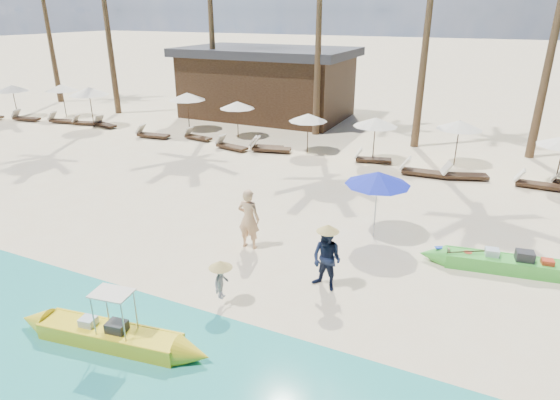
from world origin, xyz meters
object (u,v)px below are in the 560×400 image
at_px(green_canoe, 506,263).
at_px(tourist, 249,219).
at_px(yellow_canoe, 110,336).
at_px(blue_umbrella, 378,178).

distance_m(green_canoe, tourist, 7.12).
relative_size(yellow_canoe, blue_umbrella, 2.39).
bearing_deg(green_canoe, blue_umbrella, 162.97).
bearing_deg(yellow_canoe, blue_umbrella, 54.80).
bearing_deg(tourist, yellow_canoe, 80.76).
relative_size(tourist, blue_umbrella, 0.87).
height_order(green_canoe, tourist, tourist).
height_order(green_canoe, blue_umbrella, blue_umbrella).
xyz_separation_m(tourist, blue_umbrella, (3.13, 2.27, 0.98)).
relative_size(green_canoe, yellow_canoe, 1.00).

